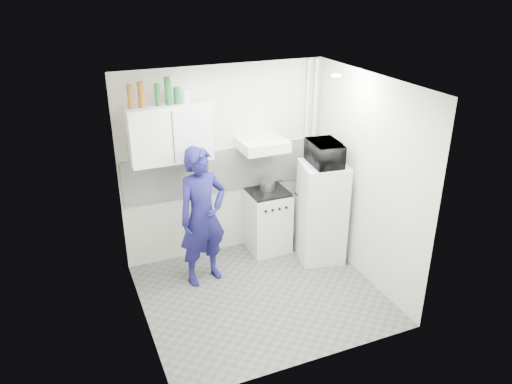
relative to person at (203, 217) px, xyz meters
name	(u,v)px	position (x,y,z in m)	size (l,w,h in m)	color
floor	(261,294)	(0.52, -0.60, -0.89)	(2.80, 2.80, 0.00)	#5C5D58
ceiling	(262,83)	(0.52, -0.60, 1.71)	(2.80, 2.80, 0.00)	white
wall_back	(224,163)	(0.52, 0.65, 0.41)	(2.80, 2.80, 0.00)	beige
wall_left	(137,221)	(-0.88, -0.60, 0.41)	(2.60, 2.60, 0.00)	beige
wall_right	(366,180)	(1.92, -0.60, 0.41)	(2.60, 2.60, 0.00)	beige
person	(203,217)	(0.00, 0.00, 0.00)	(0.65, 0.43, 1.79)	#16144E
stove	(267,221)	(1.05, 0.40, -0.46)	(0.54, 0.54, 0.87)	silver
fridge	(321,212)	(1.62, -0.10, -0.21)	(0.57, 0.57, 1.38)	white
stove_top	(268,192)	(1.05, 0.40, -0.01)	(0.52, 0.52, 0.03)	black
saucepan	(267,185)	(1.07, 0.45, 0.07)	(0.20, 0.20, 0.11)	silver
microwave	(325,153)	(1.62, -0.10, 0.63)	(0.37, 0.54, 0.30)	black
bottle_a	(130,97)	(-0.65, 0.47, 1.44)	(0.06, 0.06, 0.27)	brown
bottle_b	(141,95)	(-0.52, 0.47, 1.45)	(0.08, 0.08, 0.30)	brown
bottle_c	(157,95)	(-0.34, 0.47, 1.44)	(0.06, 0.06, 0.26)	#144C1E
bottle_d	(168,91)	(-0.21, 0.47, 1.47)	(0.07, 0.07, 0.33)	#144C1E
canister_a	(177,96)	(-0.10, 0.47, 1.40)	(0.08, 0.08, 0.20)	#144C1E
canister_b	(186,96)	(0.00, 0.47, 1.39)	(0.09, 0.09, 0.17)	#B2B7BC
upper_cabinet	(170,133)	(-0.23, 0.47, 0.96)	(1.00, 0.35, 0.70)	white
range_hood	(263,145)	(0.97, 0.40, 0.68)	(0.60, 0.50, 0.14)	silver
backsplash	(225,170)	(0.52, 0.63, 0.31)	(2.74, 0.03, 0.60)	white
pipe_a	(313,152)	(1.82, 0.57, 0.41)	(0.05, 0.05, 2.60)	silver
pipe_b	(305,153)	(1.70, 0.57, 0.41)	(0.04, 0.04, 2.60)	silver
ceiling_spot_fixture	(336,75)	(1.52, -0.40, 1.68)	(0.10, 0.10, 0.02)	white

